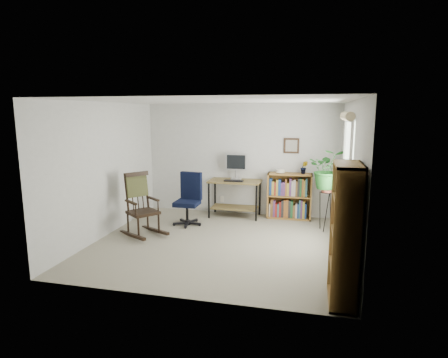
% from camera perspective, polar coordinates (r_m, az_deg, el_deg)
% --- Properties ---
extents(floor, '(4.20, 4.00, 0.00)m').
position_cam_1_polar(floor, '(6.55, -0.82, -9.69)').
color(floor, gray).
rests_on(floor, ground).
extents(ceiling, '(4.20, 4.00, 0.00)m').
position_cam_1_polar(ceiling, '(6.16, -0.88, 11.81)').
color(ceiling, silver).
rests_on(ceiling, ground).
extents(wall_back, '(4.20, 0.00, 2.40)m').
position_cam_1_polar(wall_back, '(8.18, 2.59, 2.96)').
color(wall_back, silver).
rests_on(wall_back, ground).
extents(wall_front, '(4.20, 0.00, 2.40)m').
position_cam_1_polar(wall_front, '(4.37, -7.30, -3.46)').
color(wall_front, silver).
rests_on(wall_front, ground).
extents(wall_left, '(0.00, 4.00, 2.40)m').
position_cam_1_polar(wall_left, '(7.05, -17.64, 1.34)').
color(wall_left, silver).
rests_on(wall_left, ground).
extents(wall_right, '(0.00, 4.00, 2.40)m').
position_cam_1_polar(wall_right, '(6.09, 18.70, -0.06)').
color(wall_right, silver).
rests_on(wall_right, ground).
extents(window, '(0.12, 1.20, 1.50)m').
position_cam_1_polar(window, '(6.35, 18.20, 2.20)').
color(window, white).
rests_on(window, wall_right).
extents(desk, '(1.10, 0.60, 0.79)m').
position_cam_1_polar(desk, '(8.04, 1.65, -2.98)').
color(desk, olive).
rests_on(desk, floor).
extents(monitor, '(0.46, 0.16, 0.56)m').
position_cam_1_polar(monitor, '(8.05, 1.87, 1.92)').
color(monitor, '#B3B3B8').
rests_on(monitor, desk).
extents(keyboard, '(0.40, 0.15, 0.02)m').
position_cam_1_polar(keyboard, '(7.84, 1.48, -0.28)').
color(keyboard, black).
rests_on(keyboard, desk).
extents(office_chair, '(0.64, 0.64, 1.06)m').
position_cam_1_polar(office_chair, '(7.44, -5.67, -3.05)').
color(office_chair, black).
rests_on(office_chair, floor).
extents(rocking_chair, '(1.17, 1.09, 1.17)m').
position_cam_1_polar(rocking_chair, '(6.95, -12.27, -3.73)').
color(rocking_chair, black).
rests_on(rocking_chair, floor).
extents(low_bookshelf, '(0.92, 0.31, 0.97)m').
position_cam_1_polar(low_bookshelf, '(7.99, 9.94, -2.57)').
color(low_bookshelf, olive).
rests_on(low_bookshelf, floor).
extents(tall_bookshelf, '(0.31, 0.72, 1.66)m').
position_cam_1_polar(tall_bookshelf, '(4.60, 17.97, -7.98)').
color(tall_bookshelf, olive).
rests_on(tall_bookshelf, floor).
extents(plant_stand, '(0.26, 0.26, 0.87)m').
position_cam_1_polar(plant_stand, '(7.33, 15.23, -4.31)').
color(plant_stand, black).
rests_on(plant_stand, floor).
extents(spider_plant, '(1.69, 1.87, 1.46)m').
position_cam_1_polar(spider_plant, '(7.14, 15.65, 4.30)').
color(spider_plant, '#215E22').
rests_on(spider_plant, plant_stand).
extents(potted_plant_small, '(0.13, 0.24, 0.11)m').
position_cam_1_polar(potted_plant_small, '(7.89, 12.09, 1.17)').
color(potted_plant_small, '#215E22').
rests_on(potted_plant_small, low_bookshelf).
extents(framed_picture, '(0.32, 0.04, 0.32)m').
position_cam_1_polar(framed_picture, '(7.98, 10.23, 5.01)').
color(framed_picture, black).
rests_on(framed_picture, wall_back).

